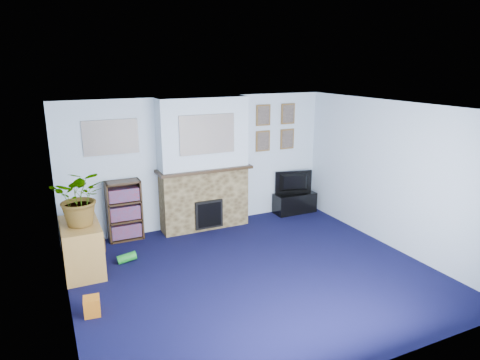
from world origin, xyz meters
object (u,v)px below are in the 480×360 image
tv_stand (295,202)px  bookshelf (124,212)px  sideboard (82,249)px  television (295,183)px

tv_stand → bookshelf: (-3.39, 0.08, 0.28)m
bookshelf → sideboard: bearing=-130.5°
tv_stand → television: size_ratio=1.10×
tv_stand → television: 0.40m
television → bookshelf: size_ratio=0.74×
television → bookshelf: bearing=11.3°
television → sideboard: television is taller
television → sideboard: size_ratio=0.81×
television → tv_stand: bearing=102.3°
bookshelf → tv_stand: bearing=-1.3°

